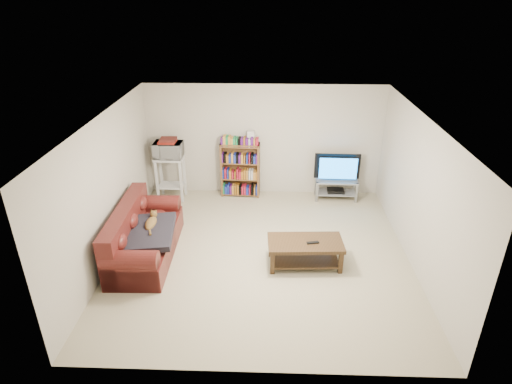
{
  "coord_description": "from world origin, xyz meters",
  "views": [
    {
      "loc": [
        0.13,
        -6.17,
        4.2
      ],
      "look_at": [
        -0.1,
        0.4,
        1.0
      ],
      "focal_mm": 30.0,
      "sensor_mm": 36.0,
      "label": 1
    }
  ],
  "objects_px": {
    "coffee_table": "(305,248)",
    "tv_stand": "(336,186)",
    "bookshelf": "(240,169)",
    "sofa": "(141,239)"
  },
  "relations": [
    {
      "from": "coffee_table",
      "to": "tv_stand",
      "type": "bearing_deg",
      "value": 68.51
    },
    {
      "from": "tv_stand",
      "to": "bookshelf",
      "type": "xyz_separation_m",
      "value": [
        -2.06,
        0.1,
        0.32
      ]
    },
    {
      "from": "sofa",
      "to": "coffee_table",
      "type": "xyz_separation_m",
      "value": [
        2.76,
        -0.19,
        -0.01
      ]
    },
    {
      "from": "coffee_table",
      "to": "tv_stand",
      "type": "height_order",
      "value": "tv_stand"
    },
    {
      "from": "sofa",
      "to": "bookshelf",
      "type": "xyz_separation_m",
      "value": [
        1.53,
        2.37,
        0.31
      ]
    },
    {
      "from": "bookshelf",
      "to": "sofa",
      "type": "bearing_deg",
      "value": -119.7
    },
    {
      "from": "coffee_table",
      "to": "bookshelf",
      "type": "distance_m",
      "value": 2.86
    },
    {
      "from": "sofa",
      "to": "tv_stand",
      "type": "xyz_separation_m",
      "value": [
        3.59,
        2.26,
        -0.01
      ]
    },
    {
      "from": "coffee_table",
      "to": "tv_stand",
      "type": "distance_m",
      "value": 2.59
    },
    {
      "from": "tv_stand",
      "to": "bookshelf",
      "type": "height_order",
      "value": "bookshelf"
    }
  ]
}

